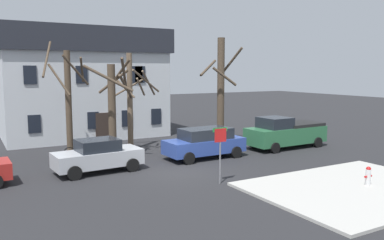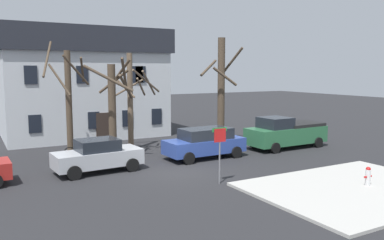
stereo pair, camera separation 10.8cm
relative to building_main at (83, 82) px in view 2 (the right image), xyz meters
name	(u,v)px [view 2 (the right image)]	position (x,y,z in m)	size (l,w,h in m)	color
ground_plane	(178,172)	(1.17, -13.80, -4.17)	(120.00, 120.00, 0.00)	#262628
sidewalk_slab	(356,189)	(6.43, -20.27, -4.11)	(8.85, 6.59, 0.12)	#B7B5AD
building_main	(83,82)	(0.00, 0.00, 0.00)	(12.18, 7.65, 8.18)	silver
tree_bare_near	(68,98)	(-2.65, -7.03, -0.71)	(2.70, 2.70, 6.86)	#4C3D2D
tree_bare_mid	(113,104)	(-0.39, -8.58, -1.04)	(3.19, 3.13, 5.83)	#4C3D2D
tree_bare_far	(132,99)	(1.21, -7.41, -0.87)	(2.87, 3.15, 6.17)	brown
tree_bare_end	(221,89)	(7.38, -8.29, -0.35)	(2.78, 2.55, 7.29)	#4C3D2D
car_silver_sedan	(98,155)	(-2.32, -11.82, -3.33)	(4.43, 2.23, 1.67)	#B7BABF
car_blue_wagon	(205,142)	(4.05, -11.66, -3.25)	(4.77, 2.22, 1.75)	#2D4799
pickup_truck_green	(286,133)	(10.31, -11.60, -3.16)	(5.60, 2.41, 2.08)	#2D6B42
fire_hydrant	(368,176)	(7.14, -20.29, -3.63)	(0.42, 0.22, 0.82)	silver
street_sign_pole	(220,144)	(1.85, -16.61, -2.37)	(0.76, 0.07, 2.55)	slate
bicycle_leaning	(79,152)	(-2.41, -8.22, -3.80)	(1.73, 0.34, 1.03)	black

